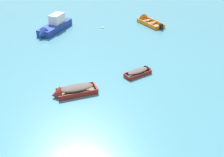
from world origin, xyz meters
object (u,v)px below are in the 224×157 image
at_px(mooring_buoy_outer_edge, 103,28).
at_px(rowboat_maroon_cluster_outer, 69,91).
at_px(rowboat_orange_back_row_left, 145,21).
at_px(motor_launch_deep_blue_far_left, 53,27).
at_px(rowboat_maroon_outer_left, 142,71).

bearing_deg(mooring_buoy_outer_edge, rowboat_maroon_cluster_outer, -103.09).
relative_size(rowboat_maroon_cluster_outer, rowboat_orange_back_row_left, 0.83).
distance_m(motor_launch_deep_blue_far_left, rowboat_orange_back_row_left, 12.33).
relative_size(rowboat_maroon_outer_left, rowboat_orange_back_row_left, 0.63).
xyz_separation_m(motor_launch_deep_blue_far_left, rowboat_orange_back_row_left, (12.06, 2.49, -0.42)).
relative_size(motor_launch_deep_blue_far_left, mooring_buoy_outer_edge, 15.57).
xyz_separation_m(rowboat_maroon_outer_left, mooring_buoy_outer_edge, (-2.93, 12.40, -0.26)).
bearing_deg(rowboat_maroon_outer_left, mooring_buoy_outer_edge, 103.29).
relative_size(rowboat_maroon_outer_left, mooring_buoy_outer_edge, 7.51).
height_order(rowboat_maroon_cluster_outer, rowboat_orange_back_row_left, rowboat_orange_back_row_left).
height_order(motor_launch_deep_blue_far_left, mooring_buoy_outer_edge, motor_launch_deep_blue_far_left).
bearing_deg(mooring_buoy_outer_edge, rowboat_maroon_outer_left, -76.71).
relative_size(motor_launch_deep_blue_far_left, rowboat_orange_back_row_left, 1.31).
bearing_deg(rowboat_orange_back_row_left, mooring_buoy_outer_edge, -162.63).
distance_m(rowboat_maroon_cluster_outer, rowboat_orange_back_row_left, 19.76).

